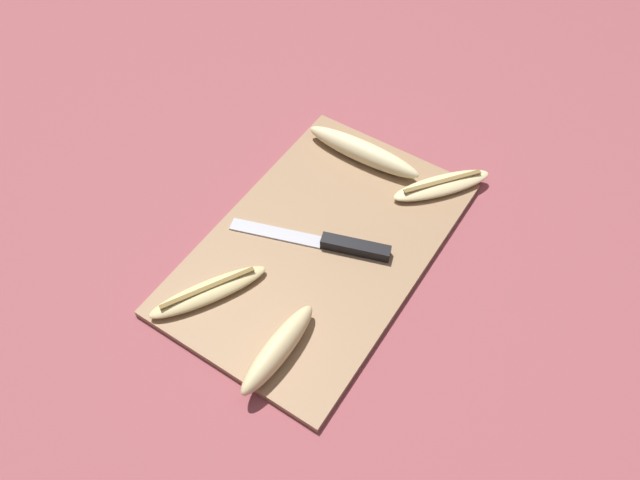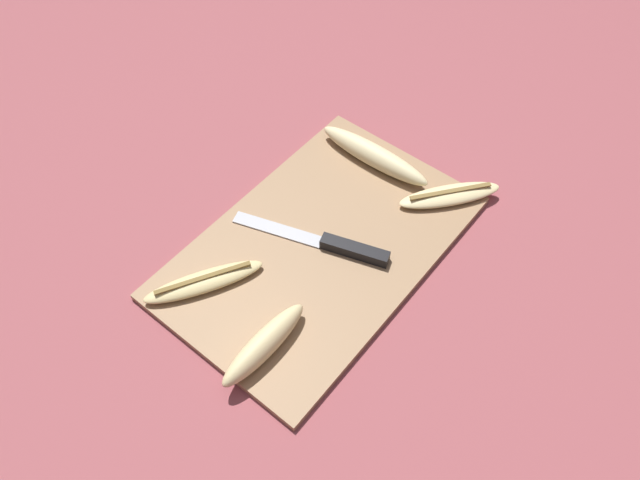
{
  "view_description": "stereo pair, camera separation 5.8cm",
  "coord_description": "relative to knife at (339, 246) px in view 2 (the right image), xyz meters",
  "views": [
    {
      "loc": [
        -0.47,
        -0.3,
        0.78
      ],
      "look_at": [
        0.0,
        0.0,
        0.02
      ],
      "focal_mm": 35.0,
      "sensor_mm": 36.0,
      "label": 1
    },
    {
      "loc": [
        -0.43,
        -0.35,
        0.78
      ],
      "look_at": [
        0.0,
        0.0,
        0.02
      ],
      "focal_mm": 35.0,
      "sensor_mm": 36.0,
      "label": 2
    }
  ],
  "objects": [
    {
      "name": "banana_mellow_near",
      "position": [
        -0.2,
        -0.03,
        0.01
      ],
      "size": [
        0.15,
        0.03,
        0.04
      ],
      "rotation": [
        0.0,
        0.0,
        1.56
      ],
      "color": "beige",
      "rests_on": "cutting_board"
    },
    {
      "name": "knife",
      "position": [
        0.0,
        0.0,
        0.0
      ],
      "size": [
        0.1,
        0.24,
        0.02
      ],
      "rotation": [
        0.0,
        0.0,
        0.32
      ],
      "color": "black",
      "rests_on": "cutting_board"
    },
    {
      "name": "banana_spotted_left",
      "position": [
        -0.17,
        0.11,
        0.0
      ],
      "size": [
        0.17,
        0.12,
        0.02
      ],
      "rotation": [
        0.0,
        0.0,
        4.2
      ],
      "color": "#DBC684",
      "rests_on": "cutting_board"
    },
    {
      "name": "banana_ripe_center",
      "position": [
        0.19,
        -0.08,
        0.0
      ],
      "size": [
        0.16,
        0.14,
        0.02
      ],
      "rotation": [
        0.0,
        0.0,
        0.91
      ],
      "color": "beige",
      "rests_on": "cutting_board"
    },
    {
      "name": "cutting_board",
      "position": [
        -0.01,
        0.03,
        -0.01
      ],
      "size": [
        0.48,
        0.31,
        0.01
      ],
      "color": "#997551",
      "rests_on": "ground_plane"
    },
    {
      "name": "ground_plane",
      "position": [
        -0.01,
        0.03,
        -0.02
      ],
      "size": [
        4.0,
        4.0,
        0.0
      ],
      "primitive_type": "plane",
      "color": "#93474C"
    },
    {
      "name": "banana_soft_right",
      "position": [
        0.18,
        0.06,
        0.01
      ],
      "size": [
        0.04,
        0.21,
        0.04
      ],
      "rotation": [
        0.0,
        0.0,
        3.15
      ],
      "color": "beige",
      "rests_on": "cutting_board"
    }
  ]
}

